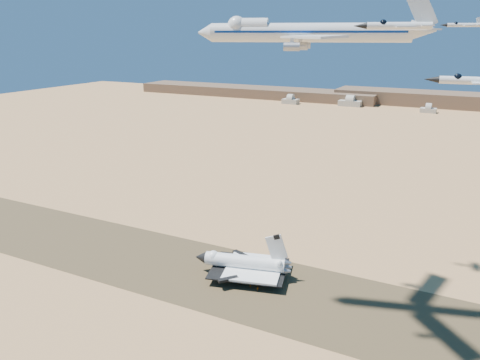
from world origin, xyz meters
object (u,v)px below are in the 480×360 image
at_px(crew_a, 250,285).
at_px(chase_jet_a, 397,25).
at_px(shuttle, 244,263).
at_px(crew_c, 251,285).
at_px(chase_jet_e, 463,25).
at_px(chase_jet_b, 474,80).
at_px(chase_jet_d, 377,36).
at_px(crew_b, 258,289).
at_px(carrier_747, 301,32).

xyz_separation_m(crew_a, chase_jet_a, (52.59, -44.12, 94.98)).
bearing_deg(shuttle, crew_a, -62.92).
height_order(crew_a, crew_c, crew_a).
distance_m(crew_a, chase_jet_e, 132.85).
xyz_separation_m(crew_c, chase_jet_b, (67.58, -56.61, 85.95)).
xyz_separation_m(shuttle, chase_jet_b, (74.14, -64.01, 81.57)).
bearing_deg(chase_jet_b, chase_jet_e, 86.83).
distance_m(chase_jet_d, chase_jet_e, 38.20).
relative_size(shuttle, chase_jet_d, 2.52).
bearing_deg(crew_a, shuttle, 60.94).
xyz_separation_m(crew_b, chase_jet_d, (28.16, 44.42, 92.24)).
relative_size(crew_b, chase_jet_d, 0.12).
bearing_deg(chase_jet_b, shuttle, 132.66).
height_order(crew_a, chase_jet_a, chase_jet_a).
distance_m(chase_jet_a, chase_jet_e, 112.66).
relative_size(crew_a, chase_jet_a, 0.11).
bearing_deg(chase_jet_a, chase_jet_d, 89.52).
height_order(chase_jet_a, chase_jet_b, chase_jet_a).
bearing_deg(crew_c, shuttle, 8.80).
bearing_deg(chase_jet_d, crew_a, -132.44).
xyz_separation_m(chase_jet_b, chase_jet_e, (-7.35, 124.92, 10.68)).
relative_size(shuttle, crew_b, 21.84).
relative_size(crew_a, chase_jet_b, 0.11).
relative_size(chase_jet_a, chase_jet_e, 0.96).
bearing_deg(chase_jet_d, crew_b, -128.30).
height_order(chase_jet_a, chase_jet_e, chase_jet_e).
distance_m(shuttle, chase_jet_e, 129.15).
bearing_deg(chase_jet_e, shuttle, -154.87).
height_order(crew_a, chase_jet_d, chase_jet_d).
height_order(carrier_747, chase_jet_a, carrier_747).
bearing_deg(crew_a, chase_jet_e, -21.43).
bearing_deg(crew_c, chase_jet_a, -162.81).
distance_m(crew_c, chase_jet_d, 106.79).
xyz_separation_m(carrier_747, crew_a, (-17.02, 0.13, -93.70)).
bearing_deg(crew_c, crew_a, 41.65).
bearing_deg(crew_c, chase_jet_e, -74.15).
relative_size(shuttle, crew_c, 24.61).
bearing_deg(crew_c, carrier_747, -122.98).
bearing_deg(shuttle, carrier_747, -31.49).
xyz_separation_m(crew_a, chase_jet_e, (60.44, 68.25, 96.62)).
bearing_deg(chase_jet_b, crew_b, 132.57).
height_order(crew_b, crew_c, crew_b).
xyz_separation_m(shuttle, crew_c, (6.55, -7.40, -4.39)).
relative_size(crew_c, chase_jet_d, 0.10).
bearing_deg(crew_c, crew_b, -141.11).
xyz_separation_m(crew_b, chase_jet_e, (56.65, 69.50, 96.53)).
xyz_separation_m(crew_b, crew_c, (-3.59, 1.19, -0.10)).
height_order(shuttle, chase_jet_d, chase_jet_d).
distance_m(crew_a, chase_jet_d, 106.82).
relative_size(chase_jet_a, chase_jet_d, 0.98).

